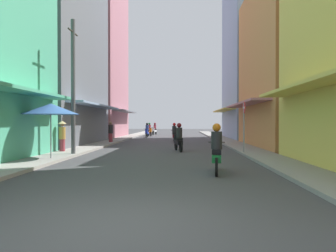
# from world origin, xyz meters

# --- Properties ---
(ground_plane) EXTENTS (106.59, 106.59, 0.00)m
(ground_plane) POSITION_xyz_m (0.00, 20.23, 0.00)
(ground_plane) COLOR #424244
(sidewalk_left) EXTENTS (1.60, 56.45, 0.12)m
(sidewalk_left) POSITION_xyz_m (-4.75, 20.23, 0.06)
(sidewalk_left) COLOR #9E9991
(sidewalk_left) RESTS_ON ground
(sidewalk_right) EXTENTS (1.60, 56.45, 0.12)m
(sidewalk_right) POSITION_xyz_m (4.75, 20.23, 0.06)
(sidewalk_right) COLOR gray
(sidewalk_right) RESTS_ON ground
(building_left_mid) EXTENTS (7.05, 10.81, 16.24)m
(building_left_mid) POSITION_xyz_m (-8.54, 17.24, 8.11)
(building_left_mid) COLOR slate
(building_left_mid) RESTS_ON ground
(building_left_far) EXTENTS (7.05, 9.73, 16.64)m
(building_left_far) POSITION_xyz_m (-8.54, 28.41, 8.31)
(building_left_far) COLOR #B7727F
(building_left_far) RESTS_ON ground
(building_right_mid) EXTENTS (7.05, 9.83, 10.59)m
(building_right_mid) POSITION_xyz_m (8.54, 15.53, 5.29)
(building_right_mid) COLOR #D88C4C
(building_right_mid) RESTS_ON ground
(building_right_far) EXTENTS (7.05, 9.77, 16.31)m
(building_right_far) POSITION_xyz_m (8.54, 25.98, 8.15)
(building_right_far) COLOR #8CA5CC
(building_right_far) RESTS_ON ground
(motorbike_orange) EXTENTS (0.73, 1.75, 1.58)m
(motorbike_orange) POSITION_xyz_m (-2.82, 32.18, 0.70)
(motorbike_orange) COLOR black
(motorbike_orange) RESTS_ON ground
(motorbike_green) EXTENTS (0.55, 1.81, 1.58)m
(motorbike_green) POSITION_xyz_m (2.08, 5.09, 0.70)
(motorbike_green) COLOR black
(motorbike_green) RESTS_ON ground
(motorbike_maroon) EXTENTS (0.55, 1.81, 1.58)m
(motorbike_maroon) POSITION_xyz_m (0.37, 20.76, 0.70)
(motorbike_maroon) COLOR black
(motorbike_maroon) RESTS_ON ground
(motorbike_black) EXTENTS (0.65, 1.78, 1.58)m
(motorbike_black) POSITION_xyz_m (0.80, 12.62, 0.70)
(motorbike_black) COLOR black
(motorbike_black) RESTS_ON ground
(motorbike_blue) EXTENTS (0.55, 1.81, 1.58)m
(motorbike_blue) POSITION_xyz_m (-2.68, 28.00, 0.70)
(motorbike_blue) COLOR black
(motorbike_blue) RESTS_ON ground
(motorbike_white) EXTENTS (0.63, 1.79, 1.58)m
(motorbike_white) POSITION_xyz_m (-2.57, 35.95, 0.70)
(motorbike_white) COLOR black
(motorbike_white) RESTS_ON ground
(pedestrian_foreground) EXTENTS (0.34, 0.34, 1.68)m
(pedestrian_foreground) POSITION_xyz_m (-4.42, 18.70, 0.84)
(pedestrian_foreground) COLOR #99333F
(pedestrian_foreground) RESTS_ON ground
(pedestrian_crossing) EXTENTS (0.44, 0.44, 1.70)m
(pedestrian_crossing) POSITION_xyz_m (-5.21, 11.07, 0.96)
(pedestrian_crossing) COLOR #99333F
(pedestrian_crossing) RESTS_ON ground
(vendor_umbrella) EXTENTS (2.34, 2.34, 2.39)m
(vendor_umbrella) POSITION_xyz_m (-4.48, 7.96, 2.17)
(vendor_umbrella) COLOR #99999E
(vendor_umbrella) RESTS_ON ground
(utility_pole) EXTENTS (0.20, 1.20, 6.51)m
(utility_pole) POSITION_xyz_m (-4.20, 9.85, 3.33)
(utility_pole) COLOR #4C4C4F
(utility_pole) RESTS_ON ground
(street_sign_no_entry) EXTENTS (0.07, 0.60, 2.65)m
(street_sign_no_entry) POSITION_xyz_m (4.10, 10.97, 1.72)
(street_sign_no_entry) COLOR gray
(street_sign_no_entry) RESTS_ON ground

